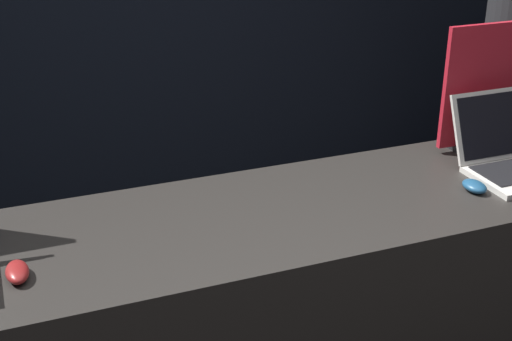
% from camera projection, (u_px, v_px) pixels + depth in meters
% --- Properties ---
extents(mouse_front, '(0.06, 0.12, 0.04)m').
position_uv_depth(mouse_front, '(17.00, 272.00, 1.87)').
color(mouse_front, maroon).
rests_on(mouse_front, display_counter).
extents(mouse_back, '(0.07, 0.10, 0.03)m').
position_uv_depth(mouse_back, '(474.00, 186.00, 2.35)').
color(mouse_back, navy).
rests_on(mouse_back, display_counter).
extents(promo_stand_back, '(0.31, 0.07, 0.47)m').
position_uv_depth(promo_stand_back, '(479.00, 91.00, 2.61)').
color(promo_stand_back, black).
rests_on(promo_stand_back, display_counter).
extents(person_bystander, '(0.33, 0.33, 1.75)m').
position_uv_depth(person_bystander, '(510.00, 116.00, 3.28)').
color(person_bystander, '#282833').
rests_on(person_bystander, ground_plane).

